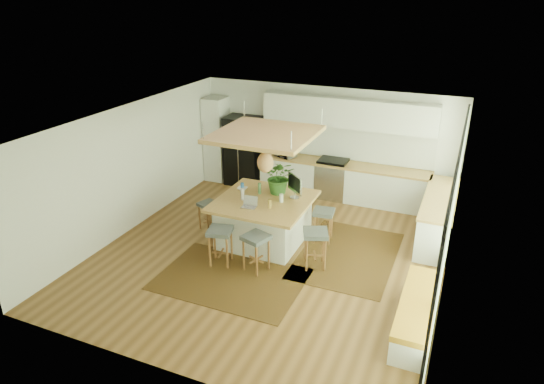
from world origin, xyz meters
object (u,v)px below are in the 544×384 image
at_px(fridge, 244,150).
at_px(microwave, 285,150).
at_px(island, 264,220).
at_px(stool_right_back, 323,225).
at_px(stool_near_left, 221,247).
at_px(monitor, 295,186).
at_px(island_plant, 279,180).
at_px(stool_right_front, 315,250).
at_px(stool_left_side, 209,214).
at_px(stool_near_right, 256,253).
at_px(laptop, 249,202).

height_order(fridge, microwave, fridge).
relative_size(fridge, island, 0.99).
bearing_deg(stool_right_back, stool_near_left, -132.92).
bearing_deg(stool_near_left, monitor, 58.40).
height_order(stool_near_left, island_plant, island_plant).
height_order(island, stool_near_left, island).
xyz_separation_m(stool_right_back, island_plant, (-0.97, -0.03, 0.86)).
relative_size(stool_right_front, island_plant, 1.02).
distance_m(stool_left_side, microwave, 2.87).
distance_m(stool_near_left, monitor, 1.95).
bearing_deg(stool_right_front, island_plant, 138.63).
height_order(fridge, stool_right_front, fridge).
distance_m(stool_near_right, stool_left_side, 1.99).
height_order(stool_near_right, stool_right_front, stool_right_front).
xyz_separation_m(island, stool_right_front, (1.30, -0.56, -0.11)).
xyz_separation_m(stool_near_left, laptop, (0.26, 0.72, 0.70)).
height_order(stool_near_left, microwave, microwave).
distance_m(stool_right_front, monitor, 1.44).
relative_size(stool_near_right, stool_right_front, 0.97).
bearing_deg(monitor, microwave, 157.28).
xyz_separation_m(stool_near_right, monitor, (0.21, 1.45, 0.83)).
distance_m(stool_left_side, monitor, 2.06).
height_order(island, stool_right_front, island).
relative_size(stool_left_side, monitor, 1.15).
height_order(fridge, laptop, fridge).
xyz_separation_m(stool_right_back, monitor, (-0.59, -0.13, 0.83)).
relative_size(stool_near_left, laptop, 2.41).
relative_size(fridge, stool_left_side, 2.91).
bearing_deg(island_plant, stool_right_front, -41.37).
bearing_deg(island_plant, monitor, -14.77).
distance_m(monitor, microwave, 2.61).
bearing_deg(stool_near_left, laptop, 69.86).
height_order(stool_near_right, stool_left_side, stool_near_right).
distance_m(fridge, stool_right_back, 3.75).
xyz_separation_m(stool_near_right, island_plant, (-0.17, 1.54, 0.86)).
height_order(fridge, island, fridge).
xyz_separation_m(stool_left_side, monitor, (1.86, 0.33, 0.83)).
relative_size(stool_near_left, stool_right_back, 1.07).
bearing_deg(stool_right_back, stool_near_right, -116.88).
bearing_deg(island_plant, microwave, 108.48).
relative_size(stool_right_front, monitor, 1.38).
relative_size(stool_near_left, island_plant, 1.01).
bearing_deg(stool_near_right, monitor, 81.92).
relative_size(fridge, stool_right_front, 2.42).
height_order(stool_right_front, monitor, monitor).
xyz_separation_m(stool_near_right, stool_right_front, (0.96, 0.55, 0.00)).
distance_m(stool_near_right, microwave, 3.98).
relative_size(fridge, microwave, 3.60).
height_order(stool_right_back, stool_left_side, stool_right_back).
distance_m(stool_right_front, microwave, 3.83).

